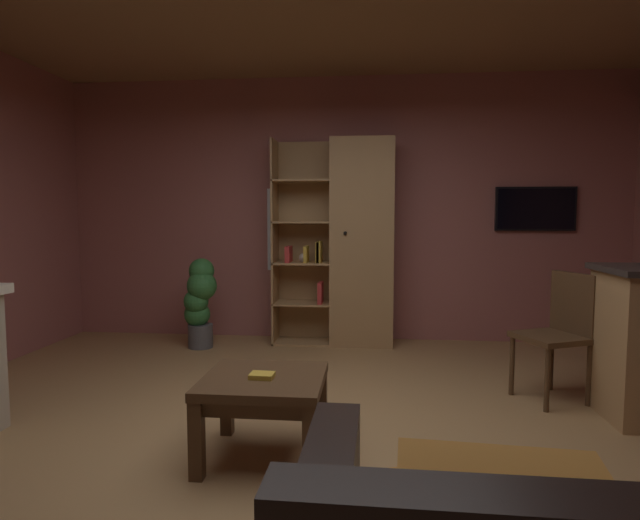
{
  "coord_description": "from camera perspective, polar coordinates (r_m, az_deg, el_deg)",
  "views": [
    {
      "loc": [
        0.33,
        -2.88,
        1.33
      ],
      "look_at": [
        0.0,
        0.4,
        1.05
      ],
      "focal_mm": 29.4,
      "sensor_mm": 36.0,
      "label": 1
    }
  ],
  "objects": [
    {
      "name": "wall_back",
      "position": [
        5.66,
        2.39,
        5.51
      ],
      "size": [
        6.07,
        0.06,
        2.79
      ],
      "primitive_type": "cube",
      "color": "#9E5B56",
      "rests_on": "ground"
    },
    {
      "name": "wall_mounted_tv",
      "position": [
        5.83,
        22.39,
        5.18
      ],
      "size": [
        0.8,
        0.06,
        0.45
      ],
      "color": "black"
    },
    {
      "name": "coffee_table",
      "position": [
        2.97,
        -6.13,
        -14.09
      ],
      "size": [
        0.65,
        0.63,
        0.46
      ],
      "color": "#4C331E",
      "rests_on": "ground"
    },
    {
      "name": "window_pane_back",
      "position": [
        5.68,
        -2.66,
        3.33
      ],
      "size": [
        0.62,
        0.01,
        0.88
      ],
      "primitive_type": "cube",
      "color": "white"
    },
    {
      "name": "bookshelf_cabinet",
      "position": [
        5.39,
        3.69,
        1.77
      ],
      "size": [
        1.23,
        0.41,
        2.1
      ],
      "color": "#A87F51",
      "rests_on": "ground"
    },
    {
      "name": "floor",
      "position": [
        3.2,
        -0.76,
        -19.93
      ],
      "size": [
        5.95,
        5.47,
        0.02
      ],
      "primitive_type": "cube",
      "color": "#A37A4C",
      "rests_on": "ground"
    },
    {
      "name": "potted_floor_plant",
      "position": [
        5.41,
        -12.96,
        -4.2
      ],
      "size": [
        0.34,
        0.31,
        0.9
      ],
      "color": "#4C4C51",
      "rests_on": "ground"
    },
    {
      "name": "dining_chair",
      "position": [
        4.17,
        24.67,
        -6.67
      ],
      "size": [
        0.55,
        0.55,
        0.92
      ],
      "color": "#4C331E",
      "rests_on": "ground"
    },
    {
      "name": "table_book_0",
      "position": [
        2.91,
        -6.33,
        -12.4
      ],
      "size": [
        0.13,
        0.11,
        0.03
      ],
      "primitive_type": "cube",
      "rotation": [
        0.0,
        0.0,
        -0.05
      ],
      "color": "gold",
      "rests_on": "coffee_table"
    }
  ]
}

